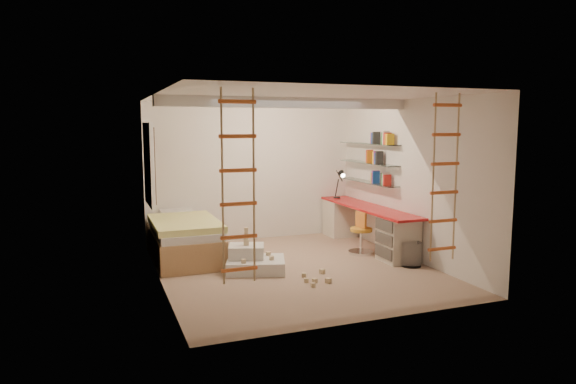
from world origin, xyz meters
name	(u,v)px	position (x,y,z in m)	size (l,w,h in m)	color
floor	(295,269)	(0.00, 0.00, 0.00)	(4.50, 4.50, 0.00)	tan
ceiling_beam	(288,103)	(0.00, 0.30, 2.52)	(4.00, 0.18, 0.16)	white
window_frame	(149,164)	(-1.97, 1.50, 1.55)	(0.06, 1.15, 1.35)	white
window_blind	(151,164)	(-1.93, 1.50, 1.55)	(0.02, 1.00, 1.20)	#4C2D1E
rope_ladder_left	(238,187)	(-1.35, -1.75, 1.52)	(0.41, 0.04, 2.13)	#E35726
rope_ladder_right	(445,178)	(1.35, -1.75, 1.52)	(0.41, 0.04, 2.13)	#DA4F25
waste_bin	(411,254)	(1.75, -0.50, 0.19)	(0.31, 0.31, 0.38)	white
desk	(366,225)	(1.72, 0.86, 0.40)	(0.56, 2.80, 0.75)	red
shelves	(368,163)	(1.87, 1.13, 1.50)	(0.25, 1.80, 0.71)	white
bed	(184,239)	(-1.48, 1.23, 0.33)	(1.02, 2.00, 0.69)	#AD7F51
task_lamp	(341,179)	(1.67, 1.82, 1.14)	(0.14, 0.36, 0.57)	black
swivel_chair	(361,238)	(1.40, 0.48, 0.27)	(0.47, 0.47, 0.72)	gold
play_platform	(253,261)	(-0.63, 0.13, 0.15)	(1.02, 0.90, 0.38)	silver
toy_blocks	(283,261)	(-0.29, -0.27, 0.21)	(1.19, 1.23, 0.65)	#CCB284
books	(368,156)	(1.87, 1.13, 1.63)	(0.14, 0.58, 0.92)	red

